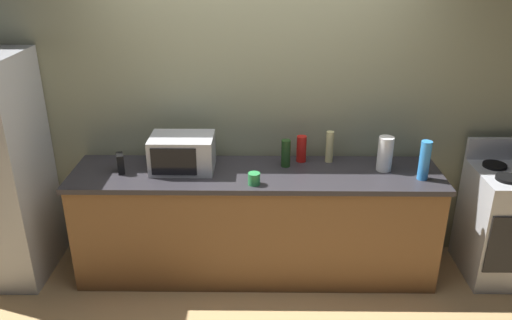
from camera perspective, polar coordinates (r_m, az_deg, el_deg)
The scene contains 12 objects.
ground_plane at distance 4.04m, azimuth -0.07°, elevation -15.45°, with size 8.00×8.00×0.00m, color tan.
back_wall at distance 4.13m, azimuth 0.06°, elevation 6.72°, with size 6.40×0.10×2.70m, color gray.
counter_run at distance 4.11m, azimuth -0.00°, elevation -7.03°, with size 2.84×0.64×0.90m.
stove_range at distance 4.55m, azimuth 26.23°, elevation -6.35°, with size 0.60×0.61×1.08m.
microwave at distance 3.94m, azimuth -8.23°, elevation 0.78°, with size 0.48×0.35×0.27m.
paper_towel_roll at distance 4.01m, azimuth 14.23°, elevation 0.68°, with size 0.12×0.12×0.27m, color white.
cordless_phone at distance 4.01m, azimuth -14.91°, elevation -0.34°, with size 0.05×0.11×0.15m, color black.
bottle_wine at distance 3.97m, azimuth 3.35°, elevation 0.75°, with size 0.07×0.07×0.22m, color #1E3F19.
bottle_spray_cleaner at distance 3.93m, azimuth 18.32°, elevation -0.04°, with size 0.08×0.08×0.30m, color #338CE5.
bottle_hot_sauce at distance 4.07m, azimuth 5.10°, elevation 1.26°, with size 0.08×0.08×0.21m, color red.
bottle_vinegar at distance 4.08m, azimuth 8.22°, elevation 1.47°, with size 0.06×0.06×0.25m, color beige.
mug_green at distance 3.69m, azimuth -0.22°, elevation -2.11°, with size 0.09×0.09×0.09m, color #2D8C47.
Camera 1 is at (0.04, -3.15, 2.53)m, focal length 35.80 mm.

